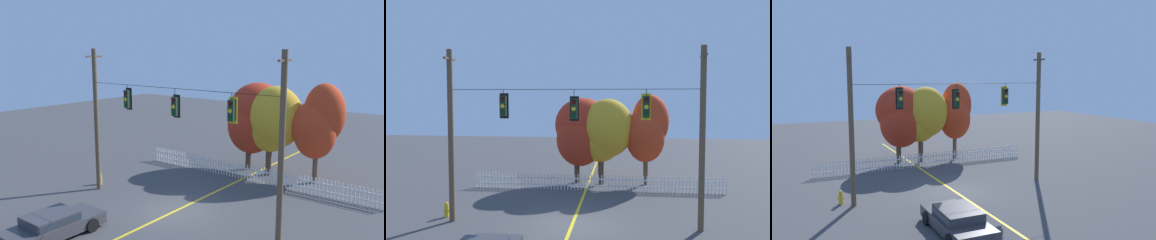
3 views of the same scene
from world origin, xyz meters
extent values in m
plane|color=#424244|center=(0.00, 0.00, 0.00)|extent=(80.00, 80.00, 0.00)
cube|color=gold|center=(0.00, 0.00, 0.00)|extent=(0.16, 36.00, 0.01)
cylinder|color=brown|center=(-5.89, 0.00, 4.17)|extent=(0.27, 0.27, 8.35)
cylinder|color=brown|center=(5.89, 0.00, 4.17)|extent=(0.27, 0.27, 8.35)
cube|color=brown|center=(-5.89, 0.00, 7.90)|extent=(0.10, 1.10, 0.10)
cube|color=brown|center=(5.89, 0.00, 7.90)|extent=(0.10, 1.10, 0.10)
cylinder|color=black|center=(0.00, 0.00, 6.42)|extent=(11.59, 0.02, 0.02)
cylinder|color=black|center=(-3.26, 0.00, 6.28)|extent=(0.03, 0.03, 0.29)
cube|color=black|center=(-3.26, 0.13, 5.65)|extent=(0.43, 0.02, 1.20)
cube|color=#1E3323|center=(-3.26, 0.00, 5.65)|extent=(0.30, 0.24, 0.97)
cylinder|color=#410706|center=(-3.26, -0.14, 5.97)|extent=(0.20, 0.03, 0.20)
cube|color=#1E3323|center=(-3.26, -0.18, 6.09)|extent=(0.22, 0.12, 0.06)
cylinder|color=yellow|center=(-3.26, -0.14, 5.65)|extent=(0.20, 0.03, 0.20)
cube|color=#1E3323|center=(-3.26, -0.18, 5.77)|extent=(0.22, 0.12, 0.06)
cylinder|color=#073513|center=(-3.26, -0.14, 5.33)|extent=(0.20, 0.03, 0.20)
cube|color=#1E3323|center=(-3.26, -0.18, 5.44)|extent=(0.22, 0.12, 0.06)
cylinder|color=black|center=(0.11, 0.00, 6.21)|extent=(0.03, 0.03, 0.43)
cube|color=black|center=(0.11, 0.13, 5.53)|extent=(0.43, 0.02, 1.16)
cube|color=#1E3323|center=(0.11, 0.00, 5.53)|extent=(0.30, 0.24, 0.93)
cylinder|color=#410706|center=(0.11, -0.14, 5.84)|extent=(0.20, 0.03, 0.20)
cube|color=#1E3323|center=(0.11, -0.18, 5.95)|extent=(0.22, 0.12, 0.06)
cylinder|color=yellow|center=(0.11, -0.14, 5.53)|extent=(0.20, 0.03, 0.20)
cube|color=#1E3323|center=(0.11, -0.18, 5.64)|extent=(0.22, 0.12, 0.06)
cylinder|color=#073513|center=(0.11, -0.14, 5.22)|extent=(0.20, 0.03, 0.20)
cube|color=#1E3323|center=(0.11, -0.18, 5.33)|extent=(0.22, 0.12, 0.06)
cylinder|color=black|center=(3.41, 0.00, 6.27)|extent=(0.03, 0.03, 0.31)
cube|color=yellow|center=(3.41, 0.13, 5.62)|extent=(0.43, 0.02, 1.21)
cube|color=#1E3323|center=(3.41, 0.00, 5.62)|extent=(0.30, 0.24, 0.98)
cylinder|color=#410706|center=(3.41, -0.14, 5.95)|extent=(0.20, 0.03, 0.20)
cube|color=#1E3323|center=(3.41, -0.18, 6.06)|extent=(0.22, 0.12, 0.06)
cylinder|color=yellow|center=(3.41, -0.14, 5.62)|extent=(0.20, 0.03, 0.20)
cube|color=#1E3323|center=(3.41, -0.18, 5.74)|extent=(0.22, 0.12, 0.06)
cylinder|color=#073513|center=(3.41, -0.14, 5.30)|extent=(0.20, 0.03, 0.20)
cube|color=#1E3323|center=(3.41, -0.18, 5.41)|extent=(0.22, 0.12, 0.06)
cube|color=white|center=(-7.43, 6.89, 0.51)|extent=(0.06, 0.04, 1.03)
cube|color=white|center=(-7.21, 6.89, 0.51)|extent=(0.06, 0.04, 1.03)
cube|color=white|center=(-6.99, 6.89, 0.51)|extent=(0.06, 0.04, 1.03)
cube|color=white|center=(-6.76, 6.89, 0.51)|extent=(0.06, 0.04, 1.03)
cube|color=white|center=(-6.54, 6.89, 0.51)|extent=(0.06, 0.04, 1.03)
cube|color=white|center=(-6.32, 6.89, 0.51)|extent=(0.06, 0.04, 1.03)
cube|color=white|center=(-6.09, 6.89, 0.51)|extent=(0.06, 0.04, 1.03)
cube|color=white|center=(-5.87, 6.89, 0.51)|extent=(0.06, 0.04, 1.03)
cube|color=white|center=(-5.65, 6.89, 0.51)|extent=(0.06, 0.04, 1.03)
cube|color=white|center=(-5.42, 6.89, 0.51)|extent=(0.06, 0.04, 1.03)
cube|color=white|center=(-5.20, 6.89, 0.51)|extent=(0.06, 0.04, 1.03)
cube|color=white|center=(-4.98, 6.89, 0.51)|extent=(0.06, 0.04, 1.03)
cube|color=white|center=(-4.75, 6.89, 0.51)|extent=(0.06, 0.04, 1.03)
cube|color=white|center=(-4.53, 6.89, 0.51)|extent=(0.06, 0.04, 1.03)
cube|color=white|center=(-4.31, 6.89, 0.51)|extent=(0.06, 0.04, 1.03)
cube|color=white|center=(-4.08, 6.89, 0.51)|extent=(0.06, 0.04, 1.03)
cube|color=white|center=(-3.86, 6.89, 0.51)|extent=(0.06, 0.04, 1.03)
cube|color=white|center=(-3.64, 6.89, 0.51)|extent=(0.06, 0.04, 1.03)
cube|color=white|center=(-3.41, 6.89, 0.51)|extent=(0.06, 0.04, 1.03)
cube|color=white|center=(-3.19, 6.89, 0.51)|extent=(0.06, 0.04, 1.03)
cube|color=white|center=(-2.97, 6.89, 0.51)|extent=(0.06, 0.04, 1.03)
cube|color=white|center=(-2.74, 6.89, 0.51)|extent=(0.06, 0.04, 1.03)
cube|color=white|center=(-2.52, 6.89, 0.51)|extent=(0.06, 0.04, 1.03)
cube|color=white|center=(-2.30, 6.89, 0.51)|extent=(0.06, 0.04, 1.03)
cube|color=white|center=(-2.07, 6.89, 0.51)|extent=(0.06, 0.04, 1.03)
cube|color=white|center=(-1.85, 6.89, 0.51)|extent=(0.06, 0.04, 1.03)
cube|color=white|center=(-1.63, 6.89, 0.51)|extent=(0.06, 0.04, 1.03)
cube|color=white|center=(-1.40, 6.89, 0.51)|extent=(0.06, 0.04, 1.03)
cube|color=white|center=(-1.18, 6.89, 0.51)|extent=(0.06, 0.04, 1.03)
cube|color=white|center=(-0.96, 6.89, 0.51)|extent=(0.06, 0.04, 1.03)
cube|color=white|center=(-0.73, 6.89, 0.51)|extent=(0.06, 0.04, 1.03)
cube|color=white|center=(-0.51, 6.89, 0.51)|extent=(0.06, 0.04, 1.03)
cube|color=white|center=(-0.29, 6.89, 0.51)|extent=(0.06, 0.04, 1.03)
cube|color=white|center=(-0.06, 6.89, 0.51)|extent=(0.06, 0.04, 1.03)
cube|color=white|center=(0.16, 6.89, 0.51)|extent=(0.06, 0.04, 1.03)
cube|color=white|center=(0.38, 6.89, 0.51)|extent=(0.06, 0.04, 1.03)
cube|color=white|center=(0.61, 6.89, 0.51)|extent=(0.06, 0.04, 1.03)
cube|color=white|center=(0.83, 6.89, 0.51)|extent=(0.06, 0.04, 1.03)
cube|color=white|center=(1.05, 6.89, 0.51)|extent=(0.06, 0.04, 1.03)
cube|color=white|center=(1.28, 6.89, 0.51)|extent=(0.06, 0.04, 1.03)
cube|color=white|center=(1.50, 6.89, 0.51)|extent=(0.06, 0.04, 1.03)
cube|color=white|center=(1.72, 6.89, 0.51)|extent=(0.06, 0.04, 1.03)
cube|color=white|center=(1.95, 6.89, 0.51)|extent=(0.06, 0.04, 1.03)
cube|color=white|center=(2.17, 6.89, 0.51)|extent=(0.06, 0.04, 1.03)
cube|color=white|center=(2.39, 6.89, 0.51)|extent=(0.06, 0.04, 1.03)
cube|color=white|center=(2.62, 6.89, 0.51)|extent=(0.06, 0.04, 1.03)
cube|color=white|center=(2.84, 6.89, 0.51)|extent=(0.06, 0.04, 1.03)
cube|color=white|center=(3.06, 6.89, 0.51)|extent=(0.06, 0.04, 1.03)
cube|color=white|center=(3.29, 6.89, 0.51)|extent=(0.06, 0.04, 1.03)
cube|color=white|center=(3.51, 6.89, 0.51)|extent=(0.06, 0.04, 1.03)
cube|color=white|center=(3.73, 6.89, 0.51)|extent=(0.06, 0.04, 1.03)
cube|color=white|center=(3.96, 6.89, 0.51)|extent=(0.06, 0.04, 1.03)
cube|color=white|center=(4.18, 6.89, 0.51)|extent=(0.06, 0.04, 1.03)
cube|color=white|center=(4.40, 6.89, 0.51)|extent=(0.06, 0.04, 1.03)
cube|color=white|center=(4.63, 6.89, 0.51)|extent=(0.06, 0.04, 1.03)
cube|color=white|center=(4.85, 6.89, 0.51)|extent=(0.06, 0.04, 1.03)
cube|color=white|center=(5.07, 6.89, 0.51)|extent=(0.06, 0.04, 1.03)
cube|color=white|center=(5.30, 6.89, 0.51)|extent=(0.06, 0.04, 1.03)
cube|color=white|center=(5.52, 6.89, 0.51)|extent=(0.06, 0.04, 1.03)
cube|color=white|center=(5.74, 6.89, 0.51)|extent=(0.06, 0.04, 1.03)
cube|color=white|center=(5.97, 6.89, 0.51)|extent=(0.06, 0.04, 1.03)
cube|color=white|center=(6.19, 6.89, 0.51)|extent=(0.06, 0.04, 1.03)
cube|color=white|center=(6.41, 6.89, 0.51)|extent=(0.06, 0.04, 1.03)
cube|color=white|center=(6.64, 6.89, 0.51)|extent=(0.06, 0.04, 1.03)
cube|color=white|center=(6.86, 6.89, 0.51)|extent=(0.06, 0.04, 1.03)
cube|color=white|center=(7.08, 6.89, 0.51)|extent=(0.06, 0.04, 1.03)
cube|color=white|center=(7.31, 6.89, 0.51)|extent=(0.06, 0.04, 1.03)
cube|color=white|center=(7.53, 6.89, 0.51)|extent=(0.06, 0.04, 1.03)
cube|color=white|center=(7.75, 6.89, 0.51)|extent=(0.06, 0.04, 1.03)
cube|color=white|center=(7.98, 6.89, 0.51)|extent=(0.06, 0.04, 1.03)
cube|color=white|center=(8.20, 6.89, 0.51)|extent=(0.06, 0.04, 1.03)
cube|color=white|center=(8.42, 6.89, 0.51)|extent=(0.06, 0.04, 1.03)
cube|color=white|center=(8.65, 6.89, 0.51)|extent=(0.06, 0.04, 1.03)
cube|color=white|center=(8.87, 6.89, 0.51)|extent=(0.06, 0.04, 1.03)
cube|color=white|center=(0.72, 6.92, 0.31)|extent=(16.30, 0.03, 0.08)
cube|color=white|center=(0.72, 6.92, 0.74)|extent=(16.30, 0.03, 0.08)
cylinder|color=#473828|center=(-0.84, 9.10, 1.00)|extent=(0.39, 0.39, 1.99)
ellipsoid|color=#B22D19|center=(-0.61, 8.99, 3.13)|extent=(3.34, 2.92, 3.82)
ellipsoid|color=#B22D19|center=(-0.81, 9.29, 3.48)|extent=(2.87, 2.56, 3.43)
ellipsoid|color=#B22D19|center=(-0.45, 9.57, 4.13)|extent=(4.05, 3.66, 3.84)
cylinder|color=#473828|center=(0.89, 8.76, 1.15)|extent=(0.39, 0.39, 2.30)
ellipsoid|color=gold|center=(0.83, 8.95, 3.16)|extent=(3.04, 2.75, 3.21)
ellipsoid|color=gold|center=(1.35, 8.69, 3.97)|extent=(3.58, 2.91, 4.03)
ellipsoid|color=gold|center=(1.21, 9.04, 4.15)|extent=(3.09, 2.85, 3.19)
cylinder|color=brown|center=(3.99, 9.00, 1.19)|extent=(0.32, 0.32, 2.39)
ellipsoid|color=red|center=(3.93, 8.77, 3.25)|extent=(2.61, 2.25, 3.26)
ellipsoid|color=red|center=(3.77, 8.86, 3.65)|extent=(2.76, 2.68, 2.99)
ellipsoid|color=red|center=(4.30, 9.27, 4.42)|extent=(2.56, 2.31, 3.72)
cube|color=#38383D|center=(-2.40, -5.55, 0.45)|extent=(1.90, 4.57, 0.55)
cube|color=#38383D|center=(-2.40, -5.70, 0.94)|extent=(1.65, 2.20, 0.42)
cube|color=#232D38|center=(-2.40, -5.70, 0.94)|extent=(1.69, 2.11, 0.27)
cylinder|color=black|center=(-3.31, -4.13, 0.32)|extent=(0.19, 0.64, 0.64)
cylinder|color=black|center=(-1.46, -4.15, 0.32)|extent=(0.19, 0.64, 0.64)
cylinder|color=black|center=(-1.48, -6.97, 0.32)|extent=(0.19, 0.64, 0.64)
cube|color=white|center=(-2.89, -3.29, 0.55)|extent=(0.20, 0.04, 0.10)
cube|color=white|center=(-1.86, -3.30, 0.55)|extent=(0.20, 0.04, 0.10)
cube|color=red|center=(-1.91, -7.81, 0.55)|extent=(0.20, 0.04, 0.10)
cylinder|color=gold|center=(-6.48, 0.59, 0.30)|extent=(0.22, 0.22, 0.60)
sphere|color=gold|center=(-6.48, 0.59, 0.66)|extent=(0.20, 0.20, 0.20)
cylinder|color=gold|center=(-6.63, 0.59, 0.33)|extent=(0.08, 0.08, 0.08)
cylinder|color=gold|center=(-6.33, 0.59, 0.33)|extent=(0.08, 0.08, 0.08)
camera|label=1|loc=(13.34, -15.90, 8.44)|focal=39.43mm
camera|label=2|loc=(2.30, -17.07, 5.99)|focal=34.85mm
camera|label=3|loc=(-9.19, -20.61, 6.92)|focal=36.43mm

